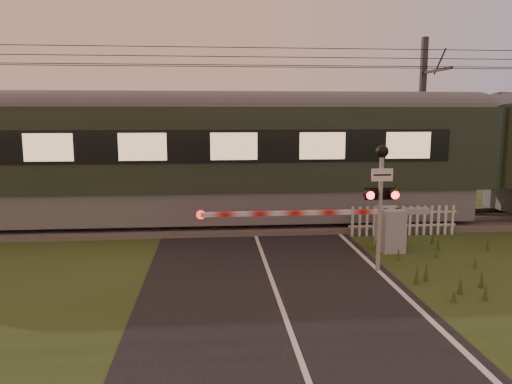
{
  "coord_description": "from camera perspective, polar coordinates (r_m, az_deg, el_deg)",
  "views": [
    {
      "loc": [
        -1.37,
        -10.69,
        3.93
      ],
      "look_at": [
        -0.14,
        3.2,
        1.72
      ],
      "focal_mm": 35.0,
      "sensor_mm": 36.0,
      "label": 1
    }
  ],
  "objects": [
    {
      "name": "boom_gate",
      "position": [
        14.85,
        14.16,
        -3.9
      ],
      "size": [
        6.68,
        0.95,
        1.26
      ],
      "color": "gray",
      "rests_on": "ground"
    },
    {
      "name": "catenary_mast",
      "position": [
        21.14,
        18.41,
        7.59
      ],
      "size": [
        0.22,
        2.46,
        6.87
      ],
      "color": "#2D2D30",
      "rests_on": "ground"
    },
    {
      "name": "track_bed",
      "position": [
        17.67,
        -0.5,
        -3.62
      ],
      "size": [
        140.0,
        3.4,
        0.39
      ],
      "color": "#47423D",
      "rests_on": "ground"
    },
    {
      "name": "picket_fence",
      "position": [
        16.83,
        16.44,
        -3.15
      ],
      "size": [
        3.58,
        0.08,
        0.98
      ],
      "color": "silver",
      "rests_on": "ground"
    },
    {
      "name": "crossing_signal",
      "position": [
        12.54,
        14.09,
        0.72
      ],
      "size": [
        0.81,
        0.34,
        3.17
      ],
      "color": "gray",
      "rests_on": "ground"
    },
    {
      "name": "overhead_wires",
      "position": [
        17.34,
        -0.53,
        14.95
      ],
      "size": [
        120.0,
        0.62,
        0.62
      ],
      "color": "black",
      "rests_on": "ground"
    },
    {
      "name": "road",
      "position": [
        11.25,
        2.39,
        -11.38
      ],
      "size": [
        6.0,
        140.0,
        0.03
      ],
      "color": "black",
      "rests_on": "ground"
    },
    {
      "name": "train",
      "position": [
        19.82,
        24.52,
        3.92
      ],
      "size": [
        46.53,
        3.21,
        4.34
      ],
      "color": "slate",
      "rests_on": "ground"
    },
    {
      "name": "ground",
      "position": [
        11.47,
        2.15,
        -11.03
      ],
      "size": [
        160.0,
        160.0,
        0.0
      ],
      "primitive_type": "plane",
      "color": "#323F18",
      "rests_on": "ground"
    }
  ]
}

